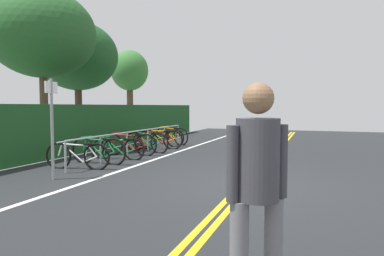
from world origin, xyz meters
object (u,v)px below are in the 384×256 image
object	(u,v)px
bicycle_0	(78,156)
tree_mid	(42,34)
bicycle_7	(172,136)
bike_rack	(138,136)
sign_post_near	(52,119)
bicycle_3	(129,144)
bicycle_2	(118,149)
bicycle_1	(99,151)
bicycle_4	(147,142)
pedestrian	(257,181)
bicycle_6	(162,138)
bicycle_5	(158,140)
tree_far_right	(78,56)
tree_extra	(130,72)

from	to	relation	value
bicycle_0	tree_mid	distance (m)	5.50
tree_mid	bicycle_7	bearing A→B (deg)	-44.80
bike_rack	bicycle_0	bearing A→B (deg)	178.59
sign_post_near	bicycle_3	bearing A→B (deg)	5.02
bicycle_0	bicycle_2	distance (m)	1.68
bicycle_7	bicycle_3	bearing A→B (deg)	179.78
bicycle_1	bicycle_4	size ratio (longest dim) A/B	0.99
bike_rack	pedestrian	world-z (taller)	pedestrian
bicycle_1	bicycle_6	world-z (taller)	bicycle_1
bicycle_1	bicycle_4	xyz separation A→B (m)	(2.52, -0.13, -0.01)
bicycle_5	bicycle_6	world-z (taller)	bicycle_5
bicycle_6	tree_mid	distance (m)	5.47
bicycle_2	sign_post_near	bearing A→B (deg)	-176.02
bicycle_7	bicycle_4	bearing A→B (deg)	-176.27
bicycle_4	bicycle_7	size ratio (longest dim) A/B	1.05
bicycle_4	bike_rack	bearing A→B (deg)	169.03
bike_rack	tree_mid	world-z (taller)	tree_mid
bicycle_2	bicycle_3	world-z (taller)	bicycle_3
sign_post_near	tree_mid	bearing A→B (deg)	44.62
tree_far_right	bicycle_5	bearing A→B (deg)	-107.07
bicycle_5	bicycle_6	bearing A→B (deg)	15.27
tree_far_right	bicycle_4	bearing A→B (deg)	-116.81
bicycle_3	bicycle_6	world-z (taller)	bicycle_3
bicycle_0	bicycle_6	bearing A→B (deg)	0.56
bicycle_0	bicycle_2	xyz separation A→B (m)	(1.67, -0.11, -0.01)
pedestrian	bike_rack	bearing A→B (deg)	34.41
bike_rack	bicycle_5	world-z (taller)	bike_rack
bicycle_4	bicycle_6	size ratio (longest dim) A/B	1.05
tree_extra	bicycle_7	bearing A→B (deg)	-133.48
bicycle_3	bicycle_4	size ratio (longest dim) A/B	1.03
bike_rack	bicycle_7	bearing A→B (deg)	1.51
bicycle_4	bicycle_6	distance (m)	1.63
bicycle_5	tree_extra	xyz separation A→B (m)	(5.53, 4.33, 3.07)
bicycle_1	sign_post_near	bearing A→B (deg)	-172.06
bicycle_3	bicycle_5	world-z (taller)	bicycle_3
pedestrian	sign_post_near	distance (m)	5.75
bicycle_6	sign_post_near	distance (m)	6.22
pedestrian	tree_mid	xyz separation A→B (m)	(6.87, 8.38, 2.97)
bicycle_5	tree_far_right	xyz separation A→B (m)	(1.38, 4.48, 3.34)
bicycle_6	bike_rack	bearing A→B (deg)	-176.64
bicycle_6	sign_post_near	world-z (taller)	sign_post_near
tree_extra	tree_far_right	bearing A→B (deg)	177.85
bicycle_3	pedestrian	world-z (taller)	pedestrian
bicycle_3	bike_rack	bearing A→B (deg)	-11.84
bicycle_3	tree_mid	world-z (taller)	tree_mid
bicycle_0	tree_far_right	size ratio (longest dim) A/B	0.32
bicycle_1	tree_far_right	xyz separation A→B (m)	(4.79, 4.36, 3.33)
bicycle_6	bicycle_1	bearing A→B (deg)	-178.98
bicycle_4	tree_mid	bearing A→B (deg)	103.88
bicycle_5	bicycle_7	size ratio (longest dim) A/B	1.03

